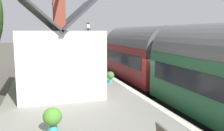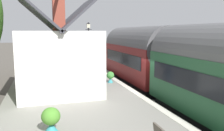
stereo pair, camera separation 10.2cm
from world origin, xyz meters
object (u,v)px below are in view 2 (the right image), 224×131
(station_building, at_px, (58,58))
(planter_edge_near, at_px, (110,77))
(planter_edge_far, at_px, (67,70))
(lamp_post_platform, at_px, (89,37))
(planter_bench_right, at_px, (51,119))
(train, at_px, (166,63))
(planter_under_sign, at_px, (40,61))
(bench_platform_end, at_px, (72,61))

(station_building, height_order, planter_edge_near, station_building)
(planter_edge_far, relative_size, lamp_post_platform, 0.22)
(station_building, xyz_separation_m, planter_edge_near, (0.77, -3.20, -1.37))
(planter_bench_right, bearing_deg, station_building, -6.70)
(train, height_order, lamp_post_platform, lamp_post_platform)
(station_building, height_order, planter_under_sign, station_building)
(bench_platform_end, xyz_separation_m, planter_edge_far, (-3.97, 0.89, -0.20))
(train, bearing_deg, planter_under_sign, 32.84)
(planter_edge_near, relative_size, planter_under_sign, 0.79)
(station_building, relative_size, planter_edge_far, 7.16)
(planter_edge_far, xyz_separation_m, planter_bench_right, (-10.64, 1.59, 0.15))
(station_building, xyz_separation_m, planter_edge_far, (4.95, -0.92, -1.48))
(planter_under_sign, xyz_separation_m, lamp_post_platform, (-3.62, -3.79, 2.25))
(lamp_post_platform, bearing_deg, planter_bench_right, 162.96)
(lamp_post_platform, bearing_deg, planter_edge_far, 109.27)
(bench_platform_end, xyz_separation_m, planter_edge_near, (-8.15, -1.39, -0.09))
(train, distance_m, bench_platform_end, 11.10)
(planter_under_sign, bearing_deg, bench_platform_end, -96.29)
(station_building, xyz_separation_m, planter_bench_right, (-5.69, 0.67, -1.33))
(planter_edge_near, relative_size, planter_edge_far, 0.83)
(planter_edge_far, xyz_separation_m, lamp_post_platform, (0.66, -1.88, 2.43))
(planter_bench_right, bearing_deg, train, -56.50)
(bench_platform_end, distance_m, planter_bench_right, 14.82)
(station_building, distance_m, planter_under_sign, 9.37)
(planter_edge_near, bearing_deg, planter_under_sign, 26.35)
(station_building, relative_size, planter_under_sign, 6.75)
(planter_under_sign, bearing_deg, station_building, -173.85)
(train, relative_size, planter_edge_near, 22.31)
(station_building, height_order, planter_edge_far, station_building)
(bench_platform_end, bearing_deg, lamp_post_platform, -163.46)
(station_building, distance_m, bench_platform_end, 9.19)
(bench_platform_end, height_order, planter_edge_far, bench_platform_end)
(bench_platform_end, distance_m, planter_edge_near, 8.27)
(train, distance_m, station_building, 6.02)
(planter_under_sign, height_order, planter_bench_right, planter_under_sign)
(station_building, relative_size, bench_platform_end, 4.43)
(train, xyz_separation_m, station_building, (1.38, 5.85, 0.36))
(train, relative_size, lamp_post_platform, 4.15)
(station_building, height_order, bench_platform_end, station_building)
(planter_edge_far, bearing_deg, planter_edge_near, -151.43)
(train, height_order, planter_bench_right, train)
(station_building, relative_size, lamp_post_platform, 1.60)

